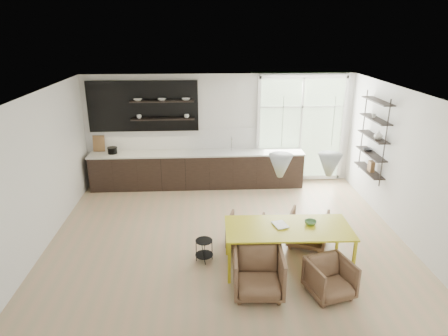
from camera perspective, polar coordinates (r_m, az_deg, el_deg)
room at (r=8.78m, az=3.70°, el=2.55°), size 7.02×6.01×2.91m
kitchen_run at (r=10.50m, az=-4.34°, el=0.50°), size 5.54×0.69×2.75m
right_shelving at (r=9.52m, az=20.55°, el=3.89°), size 0.26×1.22×1.90m
dining_table at (r=7.01m, az=9.14°, el=-8.75°), size 2.18×1.02×0.79m
armchair_back_left at (r=7.79m, az=3.10°, el=-8.98°), size 0.81×0.83×0.62m
armchair_back_right at (r=7.97m, az=11.91°, el=-8.50°), size 0.94×0.96×0.67m
armchair_front_left at (r=6.52m, az=4.94°, el=-14.75°), size 0.82×0.84×0.73m
armchair_front_right at (r=6.70m, az=14.92°, el=-14.99°), size 0.80×0.82×0.60m
wire_stool at (r=7.35m, az=-2.86°, el=-11.27°), size 0.33×0.33×0.41m
table_book at (r=6.97m, az=7.20°, el=-8.20°), size 0.28×0.34×0.03m
table_bowl at (r=7.15m, az=12.26°, el=-7.61°), size 0.25×0.25×0.06m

